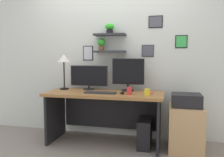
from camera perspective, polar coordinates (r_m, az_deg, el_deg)
ground_plane at (r=3.53m, az=-1.83°, el=-15.50°), size 8.00×8.00×0.00m
back_wall_assembly at (r=3.72m, az=-0.10°, el=6.86°), size 4.40×0.24×2.70m
desk at (r=3.43m, az=-1.62°, el=-6.70°), size 1.67×0.68×0.75m
monitor_left at (r=3.61m, az=-5.66°, el=0.36°), size 0.59×0.18×0.37m
monitor_right at (r=3.46m, az=3.96°, el=1.24°), size 0.47×0.18×0.48m
keyboard at (r=3.25m, az=-2.88°, el=-3.47°), size 0.44×0.14×0.02m
computer_mouse at (r=3.20m, az=2.55°, el=-3.51°), size 0.06×0.09×0.03m
desk_lamp at (r=3.67m, az=-11.70°, el=4.32°), size 0.20×0.20×0.55m
cell_phone at (r=3.32m, az=9.29°, el=-3.43°), size 0.10×0.15×0.01m
coffee_mug at (r=3.09m, az=8.63°, el=-3.33°), size 0.08×0.08×0.09m
pen_cup at (r=3.16m, az=4.24°, el=-3.01°), size 0.07×0.07×0.10m
drawer_cabinet at (r=3.35m, az=17.53°, el=-11.56°), size 0.44×0.50×0.60m
printer at (r=3.26m, az=17.73°, el=-5.09°), size 0.38×0.34×0.17m
computer_tower_right at (r=3.37m, az=7.99°, el=-13.08°), size 0.18×0.40×0.39m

